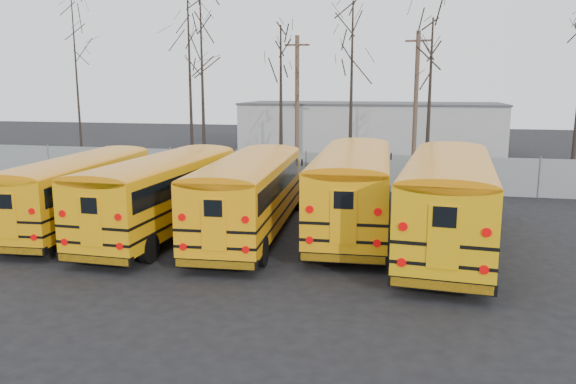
% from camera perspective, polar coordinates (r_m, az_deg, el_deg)
% --- Properties ---
extents(ground, '(120.00, 120.00, 0.00)m').
position_cam_1_polar(ground, '(19.73, -4.66, -5.81)').
color(ground, black).
rests_on(ground, ground).
extents(fence, '(40.00, 0.04, 2.00)m').
position_cam_1_polar(fence, '(30.92, 1.84, 2.19)').
color(fence, gray).
rests_on(fence, ground).
extents(distant_building, '(22.00, 8.00, 4.00)m').
position_cam_1_polar(distant_building, '(50.32, 8.35, 6.55)').
color(distant_building, '#A0A19C').
rests_on(distant_building, ground).
extents(bus_a, '(3.14, 10.59, 2.93)m').
position_cam_1_polar(bus_a, '(23.68, -20.37, 0.61)').
color(bus_a, black).
rests_on(bus_a, ground).
extents(bus_b, '(2.84, 11.00, 3.06)m').
position_cam_1_polar(bus_b, '(21.80, -12.46, 0.41)').
color(bus_b, black).
rests_on(bus_b, ground).
extents(bus_c, '(3.22, 11.16, 3.09)m').
position_cam_1_polar(bus_c, '(21.01, -3.83, 0.31)').
color(bus_c, black).
rests_on(bus_c, ground).
extents(bus_d, '(3.24, 11.88, 3.29)m').
position_cam_1_polar(bus_d, '(21.86, 6.67, 0.99)').
color(bus_d, black).
rests_on(bus_d, ground).
extents(bus_e, '(3.67, 12.18, 3.36)m').
position_cam_1_polar(bus_e, '(20.11, 15.97, -0.10)').
color(bus_e, black).
rests_on(bus_e, ground).
extents(utility_pole_left, '(1.54, 0.27, 8.66)m').
position_cam_1_polar(utility_pole_left, '(35.93, 0.93, 8.92)').
color(utility_pole_left, brown).
rests_on(utility_pole_left, ground).
extents(utility_pole_right, '(1.57, 0.38, 8.87)m').
position_cam_1_polar(utility_pole_right, '(35.99, 12.84, 8.83)').
color(utility_pole_right, '#4E3A2C').
rests_on(utility_pole_right, ground).
extents(tree_0, '(0.26, 0.26, 11.63)m').
position_cam_1_polar(tree_0, '(41.70, -20.65, 10.38)').
color(tree_0, black).
rests_on(tree_0, ground).
extents(tree_1, '(0.26, 0.26, 12.82)m').
position_cam_1_polar(tree_1, '(38.58, -9.94, 11.81)').
color(tree_1, black).
rests_on(tree_1, ground).
extents(tree_2, '(0.26, 0.26, 10.70)m').
position_cam_1_polar(tree_2, '(34.41, -8.67, 10.22)').
color(tree_2, black).
rests_on(tree_2, ground).
extents(tree_3, '(0.26, 0.26, 9.23)m').
position_cam_1_polar(tree_3, '(35.33, -0.73, 9.16)').
color(tree_3, black).
rests_on(tree_3, ground).
extents(tree_4, '(0.26, 0.26, 10.12)m').
position_cam_1_polar(tree_4, '(31.88, 6.44, 9.72)').
color(tree_4, black).
rests_on(tree_4, ground).
extents(tree_5, '(0.26, 0.26, 9.14)m').
position_cam_1_polar(tree_5, '(31.66, 14.15, 8.57)').
color(tree_5, black).
rests_on(tree_5, ground).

